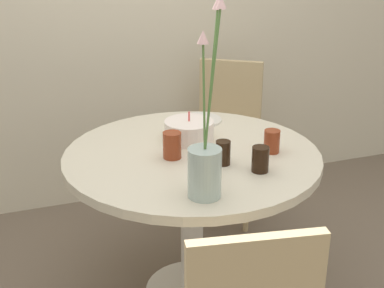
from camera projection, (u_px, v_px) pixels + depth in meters
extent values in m
cylinder|color=beige|center=(192.00, 157.00, 2.35)|extent=(1.13, 1.13, 0.04)
cylinder|color=silver|center=(192.00, 228.00, 2.48)|extent=(0.10, 0.10, 0.68)
cube|color=tan|center=(224.00, 147.00, 3.18)|extent=(0.55, 0.55, 0.04)
cube|color=tan|center=(230.00, 98.00, 3.25)|extent=(0.34, 0.24, 0.46)
cylinder|color=tan|center=(190.00, 192.00, 3.15)|extent=(0.03, 0.03, 0.43)
cylinder|color=tan|center=(247.00, 198.00, 3.08)|extent=(0.03, 0.03, 0.43)
cylinder|color=tan|center=(202.00, 168.00, 3.46)|extent=(0.03, 0.03, 0.43)
cylinder|color=tan|center=(254.00, 173.00, 3.38)|extent=(0.03, 0.03, 0.43)
cylinder|color=white|center=(189.00, 131.00, 2.46)|extent=(0.23, 0.23, 0.09)
cylinder|color=#E54C4C|center=(189.00, 116.00, 2.43)|extent=(0.01, 0.01, 0.04)
cylinder|color=#9EB2AD|center=(205.00, 173.00, 1.93)|extent=(0.12, 0.12, 0.19)
cylinder|color=#4C7538|center=(212.00, 75.00, 1.89)|extent=(0.11, 0.17, 0.49)
cone|color=beige|center=(219.00, 2.00, 1.88)|extent=(0.05, 0.05, 0.05)
cylinder|color=#4C7538|center=(213.00, 77.00, 1.85)|extent=(0.09, 0.09, 0.50)
cone|color=beige|center=(221.00, 2.00, 1.80)|extent=(0.04, 0.04, 0.04)
cylinder|color=#4C7538|center=(204.00, 94.00, 1.86)|extent=(0.03, 0.09, 0.38)
cone|color=beige|center=(203.00, 37.00, 1.82)|extent=(0.04, 0.04, 0.05)
cylinder|color=silver|center=(200.00, 120.00, 2.72)|extent=(0.22, 0.22, 0.01)
cylinder|color=maroon|center=(272.00, 141.00, 2.32)|extent=(0.07, 0.07, 0.10)
cylinder|color=black|center=(223.00, 153.00, 2.21)|extent=(0.06, 0.06, 0.10)
cylinder|color=maroon|center=(172.00, 145.00, 2.26)|extent=(0.08, 0.08, 0.12)
cylinder|color=black|center=(260.00, 159.00, 2.14)|extent=(0.07, 0.07, 0.10)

